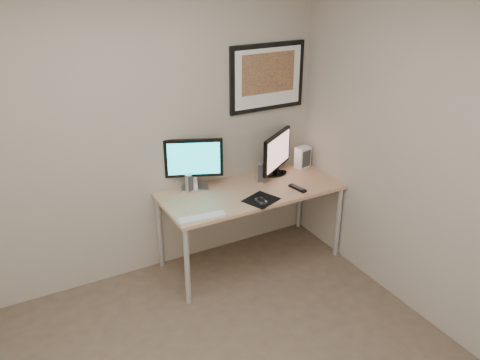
{
  "coord_description": "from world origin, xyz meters",
  "views": [
    {
      "loc": [
        -1.02,
        -2.15,
        2.65
      ],
      "look_at": [
        0.75,
        1.1,
        0.97
      ],
      "focal_mm": 38.0,
      "sensor_mm": 36.0,
      "label": 1
    }
  ],
  "objects_px": {
    "fan_unit": "(303,157)",
    "keyboard": "(202,217)",
    "framed_art": "(267,77)",
    "speaker_right": "(261,172)",
    "speaker_left": "(189,183)",
    "monitor_large": "(194,162)",
    "desk": "(251,196)",
    "monitor_tv": "(277,153)"
  },
  "relations": [
    {
      "from": "keyboard",
      "to": "speaker_left",
      "type": "bearing_deg",
      "value": 85.14
    },
    {
      "from": "monitor_large",
      "to": "framed_art",
      "type": "bearing_deg",
      "value": 28.36
    },
    {
      "from": "desk",
      "to": "speaker_left",
      "type": "distance_m",
      "value": 0.56
    },
    {
      "from": "fan_unit",
      "to": "keyboard",
      "type": "bearing_deg",
      "value": -171.42
    },
    {
      "from": "speaker_left",
      "to": "speaker_right",
      "type": "distance_m",
      "value": 0.66
    },
    {
      "from": "framed_art",
      "to": "speaker_left",
      "type": "distance_m",
      "value": 1.17
    },
    {
      "from": "monitor_large",
      "to": "speaker_left",
      "type": "distance_m",
      "value": 0.19
    },
    {
      "from": "monitor_tv",
      "to": "monitor_large",
      "type": "bearing_deg",
      "value": 139.72
    },
    {
      "from": "monitor_large",
      "to": "speaker_left",
      "type": "relative_size",
      "value": 2.98
    },
    {
      "from": "framed_art",
      "to": "speaker_left",
      "type": "bearing_deg",
      "value": -173.05
    },
    {
      "from": "framed_art",
      "to": "speaker_right",
      "type": "height_order",
      "value": "framed_art"
    },
    {
      "from": "monitor_tv",
      "to": "fan_unit",
      "type": "xyz_separation_m",
      "value": [
        0.32,
        0.04,
        -0.12
      ]
    },
    {
      "from": "speaker_left",
      "to": "keyboard",
      "type": "xyz_separation_m",
      "value": [
        -0.1,
        -0.5,
        -0.07
      ]
    },
    {
      "from": "monitor_large",
      "to": "desk",
      "type": "bearing_deg",
      "value": -8.44
    },
    {
      "from": "speaker_right",
      "to": "fan_unit",
      "type": "relative_size",
      "value": 0.97
    },
    {
      "from": "monitor_large",
      "to": "speaker_left",
      "type": "xyz_separation_m",
      "value": [
        -0.07,
        -0.03,
        -0.17
      ]
    },
    {
      "from": "desk",
      "to": "framed_art",
      "type": "height_order",
      "value": "framed_art"
    },
    {
      "from": "speaker_right",
      "to": "speaker_left",
      "type": "bearing_deg",
      "value": -167.7
    },
    {
      "from": "speaker_right",
      "to": "keyboard",
      "type": "height_order",
      "value": "speaker_right"
    },
    {
      "from": "speaker_left",
      "to": "speaker_right",
      "type": "height_order",
      "value": "speaker_right"
    },
    {
      "from": "speaker_left",
      "to": "framed_art",
      "type": "bearing_deg",
      "value": -2.67
    },
    {
      "from": "framed_art",
      "to": "desk",
      "type": "bearing_deg",
      "value": -136.54
    },
    {
      "from": "framed_art",
      "to": "keyboard",
      "type": "relative_size",
      "value": 1.95
    },
    {
      "from": "framed_art",
      "to": "monitor_large",
      "type": "bearing_deg",
      "value": -174.52
    },
    {
      "from": "monitor_tv",
      "to": "speaker_right",
      "type": "bearing_deg",
      "value": 164.9
    },
    {
      "from": "framed_art",
      "to": "speaker_right",
      "type": "relative_size",
      "value": 3.79
    },
    {
      "from": "framed_art",
      "to": "fan_unit",
      "type": "xyz_separation_m",
      "value": [
        0.34,
        -0.13,
        -0.79
      ]
    },
    {
      "from": "keyboard",
      "to": "fan_unit",
      "type": "bearing_deg",
      "value": 26.71
    },
    {
      "from": "speaker_right",
      "to": "monitor_tv",
      "type": "bearing_deg",
      "value": 42.46
    },
    {
      "from": "framed_art",
      "to": "keyboard",
      "type": "distance_m",
      "value": 1.43
    },
    {
      "from": "desk",
      "to": "speaker_right",
      "type": "relative_size",
      "value": 8.07
    },
    {
      "from": "framed_art",
      "to": "monitor_tv",
      "type": "distance_m",
      "value": 0.69
    },
    {
      "from": "monitor_tv",
      "to": "speaker_left",
      "type": "relative_size",
      "value": 2.82
    },
    {
      "from": "desk",
      "to": "keyboard",
      "type": "bearing_deg",
      "value": -155.76
    },
    {
      "from": "monitor_tv",
      "to": "speaker_right",
      "type": "distance_m",
      "value": 0.25
    },
    {
      "from": "speaker_right",
      "to": "desk",
      "type": "bearing_deg",
      "value": -125.18
    },
    {
      "from": "keyboard",
      "to": "monitor_tv",
      "type": "bearing_deg",
      "value": 30.81
    },
    {
      "from": "monitor_large",
      "to": "fan_unit",
      "type": "xyz_separation_m",
      "value": [
        1.11,
        -0.06,
        -0.15
      ]
    },
    {
      "from": "monitor_large",
      "to": "keyboard",
      "type": "height_order",
      "value": "monitor_large"
    },
    {
      "from": "monitor_tv",
      "to": "keyboard",
      "type": "bearing_deg",
      "value": 170.64
    },
    {
      "from": "monitor_large",
      "to": "keyboard",
      "type": "relative_size",
      "value": 1.24
    },
    {
      "from": "desk",
      "to": "keyboard",
      "type": "xyz_separation_m",
      "value": [
        -0.59,
        -0.27,
        0.07
      ]
    }
  ]
}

